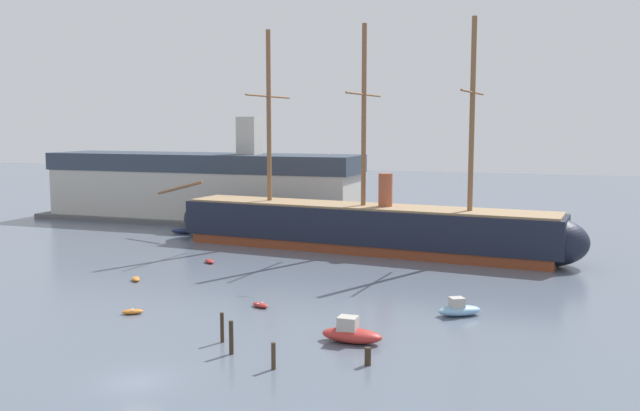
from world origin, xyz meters
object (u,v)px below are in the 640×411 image
Objects in this scene: mooring_piling_right_pair at (273,356)px; mooring_piling_midwater at (368,356)px; mooring_piling_nearest at (231,338)px; motorboat_far_left at (184,230)px; seagull_in_flight at (329,154)px; dinghy_alongside_bow at (209,261)px; mooring_piling_left_pair at (222,327)px; motorboat_foreground_right at (351,333)px; dinghy_near_centre at (260,305)px; motorboat_distant_centre at (385,230)px; tall_ship at (363,227)px; dinghy_foreground_left at (133,312)px; dockside_warehouse_left at (202,187)px; dinghy_mid_left at (136,279)px; motorboat_mid_right at (459,309)px.

mooring_piling_midwater is at bearing 26.06° from mooring_piling_right_pair.
motorboat_far_left is at bearing 123.60° from mooring_piling_nearest.
mooring_piling_right_pair is 30.25m from seagull_in_flight.
dinghy_alongside_bow is 0.48× the size of motorboat_far_left.
seagull_in_flight reaches higher than motorboat_far_left.
motorboat_far_left is 52.41m from mooring_piling_left_pair.
motorboat_foreground_right is at bearing 36.09° from mooring_piling_nearest.
dinghy_near_centre is 0.82× the size of mooring_piling_nearest.
mooring_piling_midwater is (12.29, -55.30, 0.15)m from motorboat_distant_centre.
mooring_piling_midwater is at bearing -66.02° from seagull_in_flight.
dinghy_near_centre is at bearing 139.14° from mooring_piling_midwater.
motorboat_foreground_right is at bearing -33.13° from dinghy_near_centre.
tall_ship reaches higher than dinghy_foreground_left.
mooring_piling_nearest is 28.06m from seagull_in_flight.
tall_ship is 12.88× the size of motorboat_foreground_right.
mooring_piling_nearest is 0.04× the size of dockside_warehouse_left.
motorboat_distant_centre is (16.79, 39.04, 0.25)m from dinghy_mid_left.
dinghy_near_centre is at bearing -49.53° from dinghy_alongside_bow.
mooring_piling_left_pair is at bearing -89.90° from tall_ship.
tall_ship is at bearing 90.10° from mooring_piling_left_pair.
tall_ship is 55.35× the size of seagull_in_flight.
dinghy_mid_left is 23.21m from mooring_piling_left_pair.
dinghy_near_centre is at bearing 97.62° from mooring_piling_left_pair.
mooring_piling_left_pair reaches higher than mooring_piling_midwater.
dinghy_foreground_left is 0.58× the size of motorboat_distant_centre.
mooring_piling_left_pair reaches higher than mooring_piling_right_pair.
motorboat_distant_centre is at bearing 78.82° from dinghy_foreground_left.
mooring_piling_left_pair is (0.86, -54.09, 0.66)m from motorboat_distant_centre.
dinghy_near_centre is 0.03× the size of dockside_warehouse_left.
motorboat_mid_right is 1.79× the size of mooring_piling_left_pair.
seagull_in_flight is at bearing 113.98° from mooring_piling_midwater.
dinghy_mid_left is 0.46× the size of motorboat_far_left.
mooring_piling_left_pair is 1.83× the size of mooring_piling_midwater.
motorboat_foreground_right is at bearing -3.56° from dinghy_foreground_left.
motorboat_foreground_right is at bearing -43.44° from dinghy_alongside_bow.
motorboat_distant_centre is 32.32m from dockside_warehouse_left.
dockside_warehouse_left is (-17.82, 31.00, 5.41)m from dinghy_alongside_bow.
motorboat_distant_centre is 3.12× the size of seagull_in_flight.
motorboat_foreground_right is at bearing -52.14° from dockside_warehouse_left.
dockside_warehouse_left is at bearing 175.37° from motorboat_distant_centre.
motorboat_foreground_right is at bearing -67.24° from seagull_in_flight.
dinghy_near_centre is 17.17m from motorboat_mid_right.
dinghy_alongside_bow is (-13.52, 15.85, 0.01)m from dinghy_near_centre.
dinghy_foreground_left is 22.81m from mooring_piling_midwater.
dinghy_alongside_bow is at bearing 75.15° from dinghy_mid_left.
dinghy_near_centre is at bearing 104.67° from mooring_piling_nearest.
dinghy_foreground_left is 11.57m from mooring_piling_left_pair.
mooring_piling_midwater is (5.65, 2.76, -0.29)m from mooring_piling_right_pair.
dockside_warehouse_left reaches higher than dinghy_foreground_left.
dinghy_near_centre is 12.43m from mooring_piling_nearest.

